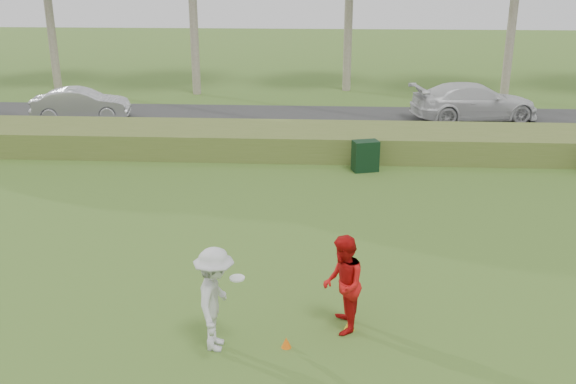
# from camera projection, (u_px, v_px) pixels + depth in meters

# --- Properties ---
(ground) EXTENTS (120.00, 120.00, 0.00)m
(ground) POSITION_uv_depth(u_px,v_px,m) (276.00, 325.00, 12.31)
(ground) COLOR #3B6220
(ground) RESTS_ON ground
(reed_strip) EXTENTS (80.00, 3.00, 0.90)m
(reed_strip) POSITION_uv_depth(u_px,v_px,m) (301.00, 141.00, 23.44)
(reed_strip) COLOR #536729
(reed_strip) RESTS_ON ground
(park_road) EXTENTS (80.00, 6.00, 0.06)m
(park_road) POSITION_uv_depth(u_px,v_px,m) (305.00, 121.00, 28.28)
(park_road) COLOR #2D2D2D
(park_road) RESTS_ON ground
(player_white) EXTENTS (0.91, 1.27, 1.94)m
(player_white) POSITION_uv_depth(u_px,v_px,m) (215.00, 299.00, 11.30)
(player_white) COLOR silver
(player_white) RESTS_ON ground
(player_red) EXTENTS (0.76, 0.96, 1.90)m
(player_red) POSITION_uv_depth(u_px,v_px,m) (343.00, 285.00, 11.86)
(player_red) COLOR red
(player_red) RESTS_ON ground
(cone_orange) EXTENTS (0.18, 0.18, 0.20)m
(cone_orange) POSITION_uv_depth(u_px,v_px,m) (286.00, 342.00, 11.57)
(cone_orange) COLOR orange
(cone_orange) RESTS_ON ground
(cone_yellow) EXTENTS (0.20, 0.20, 0.22)m
(cone_yellow) POSITION_uv_depth(u_px,v_px,m) (349.00, 325.00, 12.13)
(cone_yellow) COLOR yellow
(cone_yellow) RESTS_ON ground
(utility_cabinet) EXTENTS (0.94, 0.73, 1.03)m
(utility_cabinet) POSITION_uv_depth(u_px,v_px,m) (365.00, 156.00, 21.35)
(utility_cabinet) COLOR black
(utility_cabinet) RESTS_ON ground
(car_mid) EXTENTS (4.34, 2.17, 1.37)m
(car_mid) POSITION_uv_depth(u_px,v_px,m) (81.00, 104.00, 28.19)
(car_mid) COLOR #BCBBC0
(car_mid) RESTS_ON park_road
(car_right) EXTENTS (5.83, 3.22, 1.60)m
(car_right) POSITION_uv_depth(u_px,v_px,m) (474.00, 102.00, 28.09)
(car_right) COLOR silver
(car_right) RESTS_ON park_road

